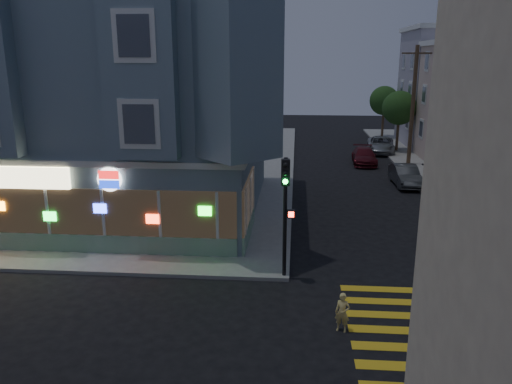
# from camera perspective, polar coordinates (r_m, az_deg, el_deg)

# --- Properties ---
(ground) EXTENTS (120.00, 120.00, 0.00)m
(ground) POSITION_cam_1_polar(r_m,az_deg,el_deg) (17.65, -6.34, -12.62)
(ground) COLOR black
(ground) RESTS_ON ground
(sidewalk_nw) EXTENTS (33.00, 42.00, 0.15)m
(sidewalk_nw) POSITION_cam_1_polar(r_m,az_deg,el_deg) (42.56, -18.53, 3.27)
(sidewalk_nw) COLOR gray
(sidewalk_nw) RESTS_ON ground
(corner_building) EXTENTS (14.60, 14.60, 11.40)m
(corner_building) POSITION_cam_1_polar(r_m,az_deg,el_deg) (27.96, -14.71, 9.72)
(corner_building) COLOR slate
(corner_building) RESTS_ON sidewalk_nw
(row_house_c) EXTENTS (12.00, 8.60, 9.00)m
(row_house_c) POSITION_cam_1_polar(r_m,az_deg,el_deg) (43.66, 26.94, 8.79)
(row_house_c) COLOR #C0A595
(row_house_c) RESTS_ON sidewalk_ne
(row_house_d) EXTENTS (12.00, 8.60, 10.50)m
(row_house_d) POSITION_cam_1_polar(r_m,az_deg,el_deg) (52.04, 23.37, 10.76)
(row_house_d) COLOR #9893A2
(row_house_d) RESTS_ON sidewalk_ne
(utility_pole) EXTENTS (2.20, 0.30, 9.00)m
(utility_pole) POSITION_cam_1_polar(r_m,az_deg,el_deg) (40.45, 17.50, 9.56)
(utility_pole) COLOR #4C3826
(utility_pole) RESTS_ON sidewalk_ne
(street_tree_near) EXTENTS (3.00, 3.00, 5.30)m
(street_tree_near) POSITION_cam_1_polar(r_m,az_deg,el_deg) (46.42, 16.06, 9.21)
(street_tree_near) COLOR #4C3826
(street_tree_near) RESTS_ON sidewalk_ne
(street_tree_far) EXTENTS (3.00, 3.00, 5.30)m
(street_tree_far) POSITION_cam_1_polar(r_m,az_deg,el_deg) (54.26, 14.44, 10.07)
(street_tree_far) COLOR #4C3826
(street_tree_far) RESTS_ON sidewalk_ne
(running_child) EXTENTS (0.52, 0.42, 1.25)m
(running_child) POSITION_cam_1_polar(r_m,az_deg,el_deg) (15.94, 9.85, -13.42)
(running_child) COLOR #F2DA7C
(running_child) RESTS_ON ground
(pedestrian_a) EXTENTS (0.94, 0.80, 1.67)m
(pedestrian_a) POSITION_cam_1_polar(r_m,az_deg,el_deg) (36.71, 18.96, 2.91)
(pedestrian_a) COLOR black
(pedestrian_a) RESTS_ON sidewalk_ne
(pedestrian_b) EXTENTS (0.94, 0.50, 1.53)m
(pedestrian_b) POSITION_cam_1_polar(r_m,az_deg,el_deg) (36.97, 20.00, 2.79)
(pedestrian_b) COLOR #242129
(pedestrian_b) RESTS_ON sidewalk_ne
(parked_car_a) EXTENTS (1.99, 4.13, 1.36)m
(parked_car_a) POSITION_cam_1_polar(r_m,az_deg,el_deg) (24.79, 22.16, -3.69)
(parked_car_a) COLOR #A0A2A8
(parked_car_a) RESTS_ON ground
(parked_car_b) EXTENTS (1.58, 4.22, 1.38)m
(parked_car_b) POSITION_cam_1_polar(r_m,az_deg,el_deg) (34.41, 16.69, 1.83)
(parked_car_b) COLOR #3A3C3F
(parked_car_b) RESTS_ON ground
(parked_car_c) EXTENTS (2.01, 4.53, 1.29)m
(parked_car_c) POSITION_cam_1_polar(r_m,az_deg,el_deg) (40.72, 12.27, 4.03)
(parked_car_c) COLOR #55131B
(parked_car_c) RESTS_ON ground
(parked_car_d) EXTENTS (2.98, 5.32, 1.41)m
(parked_car_d) POSITION_cam_1_polar(r_m,az_deg,el_deg) (46.08, 14.05, 5.24)
(parked_car_d) COLOR #91959A
(parked_car_d) RESTS_ON ground
(traffic_signal) EXTENTS (0.55, 0.51, 4.57)m
(traffic_signal) POSITION_cam_1_polar(r_m,az_deg,el_deg) (18.19, 3.41, -0.69)
(traffic_signal) COLOR black
(traffic_signal) RESTS_ON sidewalk_nw
(fire_hydrant) EXTENTS (0.48, 0.28, 0.83)m
(fire_hydrant) POSITION_cam_1_polar(r_m,az_deg,el_deg) (32.89, 21.92, 0.59)
(fire_hydrant) COLOR white
(fire_hydrant) RESTS_ON sidewalk_ne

